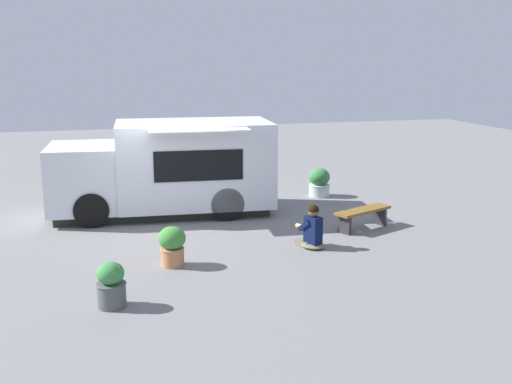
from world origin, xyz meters
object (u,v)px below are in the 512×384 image
(person_customer, at_px, (312,230))
(planter_flowering_side, at_px, (319,182))
(plaza_bench, at_px, (363,214))
(planter_flowering_far, at_px, (111,285))
(food_truck, at_px, (168,170))
(planter_flowering_near, at_px, (172,245))

(person_customer, relative_size, planter_flowering_side, 1.15)
(person_customer, distance_m, plaza_bench, 1.87)
(planter_flowering_far, height_order, planter_flowering_side, planter_flowering_side)
(food_truck, distance_m, person_customer, 4.42)
(food_truck, xyz_separation_m, planter_flowering_near, (-0.45, -3.97, -0.67))
(food_truck, height_order, planter_flowering_near, food_truck)
(person_customer, xyz_separation_m, planter_flowering_near, (-2.90, -0.36, 0.03))
(person_customer, relative_size, planter_flowering_far, 1.25)
(planter_flowering_near, distance_m, planter_flowering_side, 6.69)
(food_truck, xyz_separation_m, person_customer, (2.45, -3.61, -0.71))
(planter_flowering_far, distance_m, plaza_bench, 6.41)
(planter_flowering_far, distance_m, planter_flowering_side, 8.70)
(planter_flowering_near, bearing_deg, food_truck, 83.54)
(planter_flowering_side, height_order, plaza_bench, planter_flowering_side)
(food_truck, distance_m, planter_flowering_far, 5.90)
(person_customer, xyz_separation_m, plaza_bench, (1.59, 0.98, -0.03))
(person_customer, bearing_deg, planter_flowering_far, -153.64)
(person_customer, bearing_deg, planter_flowering_near, -172.95)
(plaza_bench, bearing_deg, food_truck, 146.96)
(planter_flowering_side, bearing_deg, planter_flowering_far, -132.88)
(food_truck, xyz_separation_m, planter_flowering_side, (4.30, 0.75, -0.69))
(person_customer, bearing_deg, plaza_bench, 31.53)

